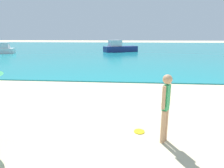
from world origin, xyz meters
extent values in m
cube|color=teal|center=(0.00, 42.31, 0.03)|extent=(160.00, 60.00, 0.06)
cylinder|color=tan|center=(1.93, 6.39, 0.40)|extent=(0.11, 0.11, 0.80)
cylinder|color=tan|center=(2.00, 6.51, 0.40)|extent=(0.11, 0.11, 0.80)
cube|color=#2DA35B|center=(1.97, 6.45, 1.10)|extent=(0.19, 0.22, 0.60)
sphere|color=tan|center=(1.97, 6.45, 1.52)|extent=(0.22, 0.22, 0.22)
cylinder|color=tan|center=(1.89, 6.33, 1.13)|extent=(0.08, 0.08, 0.53)
cylinder|color=tan|center=(2.04, 6.58, 1.13)|extent=(0.08, 0.08, 0.53)
cylinder|color=yellow|center=(1.41, 6.86, 0.01)|extent=(0.28, 0.28, 0.03)
cube|color=silver|center=(-16.08, 27.77, 1.13)|extent=(1.75, 1.36, 0.77)
cube|color=navy|center=(-0.26, 32.11, 0.47)|extent=(5.24, 3.84, 0.81)
cube|color=silver|center=(-1.06, 31.67, 1.33)|extent=(2.15, 1.87, 0.91)
camera|label=1|loc=(1.12, 2.13, 2.47)|focal=31.44mm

